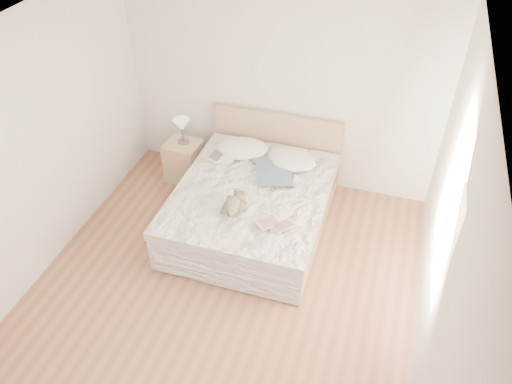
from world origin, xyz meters
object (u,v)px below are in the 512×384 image
Objects in this scene: nightstand at (184,161)px; photo_book at (223,157)px; childrens_book at (276,224)px; table_lamp at (182,126)px; teddy_bear at (232,209)px; bed at (254,204)px.

nightstand is 0.78m from photo_book.
table_lamp is at bearing -175.92° from childrens_book.
table_lamp is 1.61m from teddy_bear.
table_lamp is at bearing 151.76° from bed.
table_lamp is 0.73m from photo_book.
bed is at bearing -26.83° from nightstand.
teddy_bear is (1.10, -1.16, -0.16)m from table_lamp.
nightstand is (-1.18, 0.60, -0.03)m from bed.
teddy_bear is at bearing -146.83° from childrens_book.
bed is 3.83× the size of nightstand.
photo_book is 1.03× the size of childrens_book.
bed is at bearing -28.24° from table_lamp.
childrens_book reaches higher than nightstand.
table_lamp is at bearing 143.85° from teddy_bear.
photo_book is at bearing 144.90° from bed.
childrens_book is (1.62, -1.20, 0.35)m from nightstand.
bed reaches higher than table_lamp.
teddy_bear reaches higher than childrens_book.
nightstand is 1.63× the size of table_lamp.
photo_book is at bearing -19.17° from nightstand.
table_lamp reaches higher than photo_book.
bed reaches higher than nightstand.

